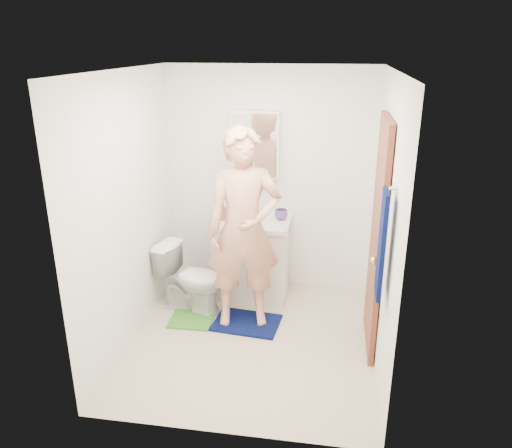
{
  "coord_description": "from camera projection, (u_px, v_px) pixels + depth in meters",
  "views": [
    {
      "loc": [
        0.66,
        -3.93,
        2.61
      ],
      "look_at": [
        -0.0,
        0.25,
        1.05
      ],
      "focal_mm": 35.0,
      "sensor_mm": 36.0,
      "label": 1
    }
  ],
  "objects": [
    {
      "name": "wall_left",
      "position": [
        127.0,
        211.0,
        4.39
      ],
      "size": [
        0.02,
        2.4,
        2.4
      ],
      "primitive_type": "cube",
      "color": "white",
      "rests_on": "ground"
    },
    {
      "name": "toilet",
      "position": [
        191.0,
        278.0,
        5.06
      ],
      "size": [
        0.76,
        0.54,
        0.7
      ],
      "primitive_type": "imported",
      "rotation": [
        0.0,
        0.0,
        1.33
      ],
      "color": "white",
      "rests_on": "floor"
    },
    {
      "name": "floor",
      "position": [
        252.0,
        340.0,
        4.64
      ],
      "size": [
        2.2,
        2.4,
        0.02
      ],
      "primitive_type": "cube",
      "color": "beige",
      "rests_on": "ground"
    },
    {
      "name": "toothbrush_cup",
      "position": [
        281.0,
        214.0,
        5.21
      ],
      "size": [
        0.15,
        0.15,
        0.11
      ],
      "primitive_type": "imported",
      "rotation": [
        0.0,
        0.0,
        -0.09
      ],
      "color": "#654599",
      "rests_on": "countertop"
    },
    {
      "name": "wall_front",
      "position": [
        219.0,
        282.0,
        3.1
      ],
      "size": [
        2.2,
        0.02,
        2.4
      ],
      "primitive_type": "cube",
      "color": "white",
      "rests_on": "ground"
    },
    {
      "name": "medicine_cabinet",
      "position": [
        255.0,
        145.0,
        5.17
      ],
      "size": [
        0.5,
        0.12,
        0.7
      ],
      "primitive_type": "cube",
      "color": "white",
      "rests_on": "wall_back"
    },
    {
      "name": "sink_basin",
      "position": [
        252.0,
        221.0,
        5.22
      ],
      "size": [
        0.4,
        0.4,
        0.03
      ],
      "primitive_type": "cylinder",
      "color": "white",
      "rests_on": "countertop"
    },
    {
      "name": "towel",
      "position": [
        382.0,
        245.0,
        3.53
      ],
      "size": [
        0.03,
        0.24,
        0.8
      ],
      "primitive_type": "cube",
      "color": "#071144",
      "rests_on": "wall_right"
    },
    {
      "name": "vanity_cabinet",
      "position": [
        252.0,
        259.0,
        5.37
      ],
      "size": [
        0.75,
        0.55,
        0.8
      ],
      "primitive_type": "cube",
      "color": "white",
      "rests_on": "floor"
    },
    {
      "name": "towel_hook",
      "position": [
        393.0,
        188.0,
        3.38
      ],
      "size": [
        0.06,
        0.02,
        0.02
      ],
      "primitive_type": "cylinder",
      "rotation": [
        0.0,
        1.57,
        0.0
      ],
      "color": "silver",
      "rests_on": "wall_right"
    },
    {
      "name": "ceiling",
      "position": [
        251.0,
        69.0,
        3.81
      ],
      "size": [
        2.2,
        2.4,
        0.02
      ],
      "primitive_type": "cube",
      "color": "white",
      "rests_on": "ground"
    },
    {
      "name": "countertop",
      "position": [
        252.0,
        222.0,
        5.22
      ],
      "size": [
        0.79,
        0.59,
        0.05
      ],
      "primitive_type": "cube",
      "color": "white",
      "rests_on": "vanity_cabinet"
    },
    {
      "name": "man",
      "position": [
        244.0,
        230.0,
        4.6
      ],
      "size": [
        0.77,
        0.59,
        1.9
      ],
      "primitive_type": "imported",
      "rotation": [
        0.0,
        0.0,
        0.22
      ],
      "color": "#E49C80",
      "rests_on": "bath_mat"
    },
    {
      "name": "bath_mat",
      "position": [
        247.0,
        323.0,
        4.89
      ],
      "size": [
        0.67,
        0.51,
        0.02
      ],
      "primitive_type": "cube",
      "rotation": [
        0.0,
        0.0,
        -0.1
      ],
      "color": "#071144",
      "rests_on": "floor"
    },
    {
      "name": "mirror_panel",
      "position": [
        254.0,
        146.0,
        5.11
      ],
      "size": [
        0.46,
        0.01,
        0.66
      ],
      "primitive_type": "cube",
      "color": "white",
      "rests_on": "wall_back"
    },
    {
      "name": "wall_right",
      "position": [
        386.0,
        225.0,
        4.06
      ],
      "size": [
        0.02,
        2.4,
        2.4
      ],
      "primitive_type": "cube",
      "color": "white",
      "rests_on": "ground"
    },
    {
      "name": "faucet",
      "position": [
        255.0,
        209.0,
        5.36
      ],
      "size": [
        0.03,
        0.03,
        0.12
      ],
      "primitive_type": "cylinder",
      "color": "silver",
      "rests_on": "countertop"
    },
    {
      "name": "soap_dispenser",
      "position": [
        223.0,
        211.0,
        5.19
      ],
      "size": [
        0.11,
        0.11,
        0.19
      ],
      "primitive_type": "imported",
      "rotation": [
        0.0,
        0.0,
        0.41
      ],
      "color": "#A8554E",
      "rests_on": "countertop"
    },
    {
      "name": "green_rug",
      "position": [
        191.0,
        320.0,
        4.94
      ],
      "size": [
        0.43,
        0.36,
        0.02
      ],
      "primitive_type": "cube",
      "rotation": [
        0.0,
        0.0,
        0.02
      ],
      "color": "#459030",
      "rests_on": "floor"
    },
    {
      "name": "door",
      "position": [
        377.0,
        238.0,
        4.27
      ],
      "size": [
        0.05,
        0.8,
        2.05
      ],
      "primitive_type": "cube",
      "color": "brown",
      "rests_on": "ground"
    },
    {
      "name": "door_knob",
      "position": [
        374.0,
        261.0,
        4.0
      ],
      "size": [
        0.07,
        0.07,
        0.07
      ],
      "primitive_type": "sphere",
      "color": "gold",
      "rests_on": "door"
    },
    {
      "name": "wall_back",
      "position": [
        270.0,
        181.0,
        5.35
      ],
      "size": [
        2.2,
        0.02,
        2.4
      ],
      "primitive_type": "cube",
      "color": "white",
      "rests_on": "ground"
    }
  ]
}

